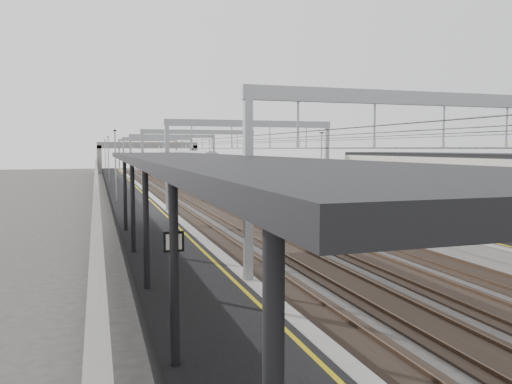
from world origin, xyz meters
TOP-DOWN VIEW (x-y plane):
  - ground at (0.00, 0.00)m, footprint 260.00×260.00m
  - platform_left at (-8.00, 45.00)m, footprint 4.00×120.00m
  - platform_right at (8.00, 45.00)m, footprint 4.00×120.00m
  - tracks at (0.00, 45.00)m, footprint 11.40×140.00m
  - overhead_line at (0.00, 51.62)m, footprint 13.00×140.00m
  - canopy_left at (-8.02, 2.99)m, footprint 4.40×30.00m
  - overbridge at (0.00, 100.00)m, footprint 22.00×2.20m
  - wall_left at (-11.20, 45.00)m, footprint 0.30×120.00m
  - wall_right at (11.20, 45.00)m, footprint 0.30×120.00m
  - train at (1.50, 62.10)m, footprint 2.62×47.75m
  - bench at (8.44, 10.88)m, footprint 0.66×1.73m
  - signal_green at (-5.20, 75.70)m, footprint 0.32×0.32m
  - signal_red_near at (3.20, 68.14)m, footprint 0.32×0.32m
  - signal_red_far at (5.40, 74.07)m, footprint 0.32×0.32m

SIDE VIEW (x-z plane):
  - ground at x=0.00m, z-range 0.00..0.00m
  - tracks at x=0.00m, z-range -0.05..0.15m
  - platform_left at x=-8.00m, z-range 0.00..1.00m
  - platform_right at x=8.00m, z-range 0.00..1.00m
  - bench at x=8.44m, z-range 1.09..1.96m
  - wall_left at x=-11.20m, z-range 0.00..3.20m
  - wall_right at x=11.20m, z-range 0.00..3.20m
  - train at x=1.50m, z-range -0.03..4.11m
  - signal_green at x=-5.20m, z-range 0.68..4.15m
  - signal_red_near at x=3.20m, z-range 0.68..4.15m
  - signal_red_far at x=5.40m, z-range 0.68..4.15m
  - canopy_left at x=-8.02m, z-range 2.97..7.21m
  - overbridge at x=0.00m, z-range 1.86..8.76m
  - overhead_line at x=0.00m, z-range 2.84..9.44m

